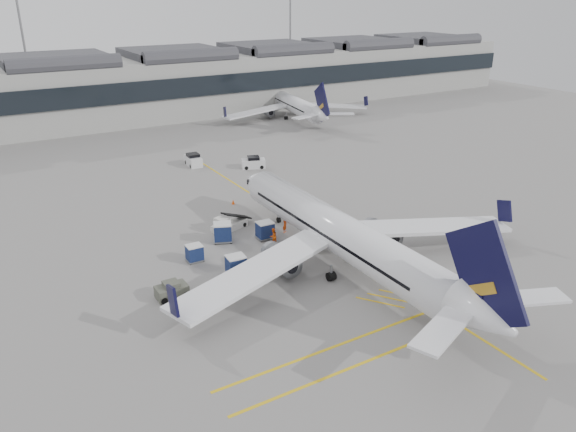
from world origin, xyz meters
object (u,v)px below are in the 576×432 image
belt_loader (229,224)px  ramp_agent_b (273,236)px  ramp_agent_a (285,225)px  airliner_main (343,236)px  baggage_cart_a (223,232)px  pushback_tug (172,290)px

belt_loader → ramp_agent_b: 5.91m
ramp_agent_a → ramp_agent_b: (-2.41, -1.82, 0.02)m
airliner_main → ramp_agent_b: size_ratio=23.30×
belt_loader → baggage_cart_a: (-1.83, -2.49, 0.47)m
belt_loader → pushback_tug: 14.26m
ramp_agent_a → ramp_agent_b: 3.02m
airliner_main → ramp_agent_b: bearing=113.1°
airliner_main → ramp_agent_b: 8.21m
ramp_agent_b → pushback_tug: ramp_agent_b is taller
airliner_main → belt_loader: size_ratio=7.75×
belt_loader → pushback_tug: (-9.94, -10.22, 0.06)m
baggage_cart_a → pushback_tug: bearing=-114.0°
baggage_cart_a → ramp_agent_a: size_ratio=1.44×
belt_loader → ramp_agent_b: (2.20, -5.48, 0.25)m
baggage_cart_a → pushback_tug: 11.21m
ramp_agent_a → pushback_tug: size_ratio=0.63×
belt_loader → ramp_agent_a: (4.61, -3.66, 0.22)m
belt_loader → baggage_cart_a: 3.13m
belt_loader → baggage_cart_a: size_ratio=2.15×
belt_loader → ramp_agent_b: belt_loader is taller
ramp_agent_b → belt_loader: bearing=-83.2°
baggage_cart_a → ramp_agent_a: (6.44, -1.17, -0.25)m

